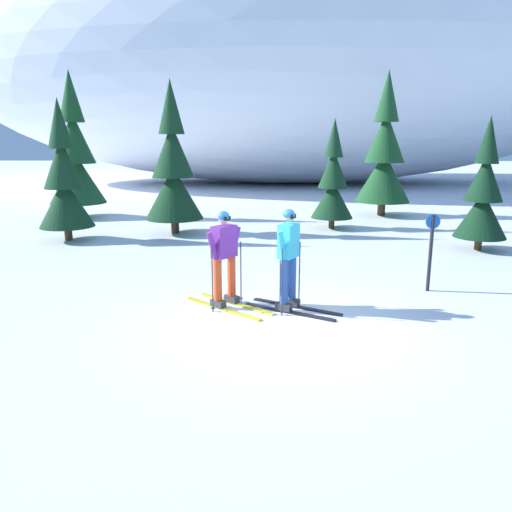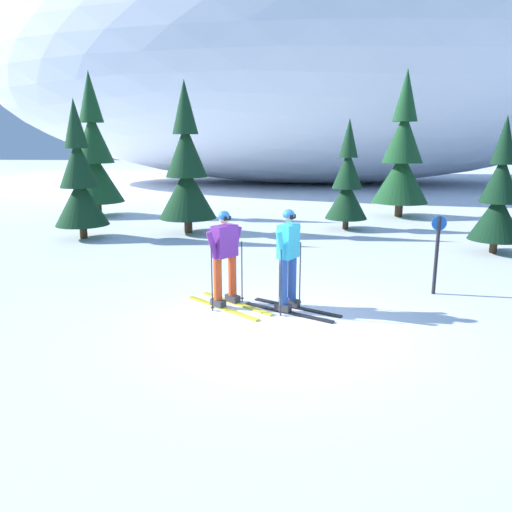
% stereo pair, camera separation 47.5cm
% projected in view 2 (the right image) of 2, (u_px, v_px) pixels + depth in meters
% --- Properties ---
extents(ground_plane, '(120.00, 120.00, 0.00)m').
position_uv_depth(ground_plane, '(285.00, 326.00, 8.06)').
color(ground_plane, white).
extents(skier_cyan_jacket, '(1.72, 1.21, 1.79)m').
position_uv_depth(skier_cyan_jacket, '(288.00, 259.00, 8.62)').
color(skier_cyan_jacket, black).
rests_on(skier_cyan_jacket, ground).
extents(skier_purple_jacket, '(1.66, 1.49, 1.73)m').
position_uv_depth(skier_purple_jacket, '(225.00, 257.00, 8.86)').
color(skier_purple_jacket, gold).
rests_on(skier_purple_jacket, ground).
extents(pine_tree_far_left, '(2.09, 2.09, 5.40)m').
position_uv_depth(pine_tree_far_left, '(94.00, 157.00, 19.01)').
color(pine_tree_far_left, '#47301E').
rests_on(pine_tree_far_left, ground).
extents(pine_tree_left, '(1.58, 1.58, 4.09)m').
position_uv_depth(pine_tree_left, '(79.00, 182.00, 14.74)').
color(pine_tree_left, '#47301E').
rests_on(pine_tree_left, ground).
extents(pine_tree_center_left, '(1.82, 1.82, 4.71)m').
position_uv_depth(pine_tree_center_left, '(187.00, 171.00, 15.60)').
color(pine_tree_center_left, '#47301E').
rests_on(pine_tree_center_left, ground).
extents(pine_tree_center, '(1.39, 1.39, 3.60)m').
position_uv_depth(pine_tree_center, '(347.00, 184.00, 16.30)').
color(pine_tree_center, '#47301E').
rests_on(pine_tree_center, ground).
extents(pine_tree_center_right, '(2.10, 2.10, 5.45)m').
position_uv_depth(pine_tree_center_right, '(402.00, 157.00, 18.79)').
color(pine_tree_center_right, '#47301E').
rests_on(pine_tree_center_right, ground).
extents(pine_tree_right, '(1.37, 1.37, 3.54)m').
position_uv_depth(pine_tree_right, '(499.00, 197.00, 12.87)').
color(pine_tree_right, '#47301E').
rests_on(pine_tree_right, ground).
extents(snow_ridge_background, '(44.33, 21.77, 15.96)m').
position_uv_depth(snow_ridge_background, '(314.00, 58.00, 32.03)').
color(snow_ridge_background, white).
rests_on(snow_ridge_background, ground).
extents(trail_marker_post, '(0.28, 0.07, 1.53)m').
position_uv_depth(trail_marker_post, '(437.00, 250.00, 9.55)').
color(trail_marker_post, black).
rests_on(trail_marker_post, ground).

